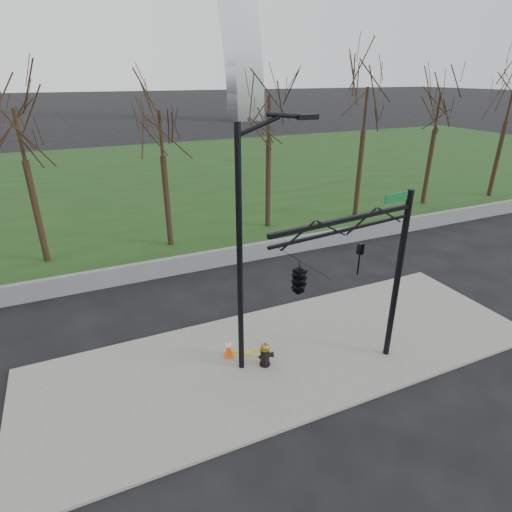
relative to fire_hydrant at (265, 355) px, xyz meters
name	(u,v)px	position (x,y,z in m)	size (l,w,h in m)	color
ground	(290,354)	(1.10, 0.27, -0.51)	(500.00, 500.00, 0.00)	black
sidewalk	(290,353)	(1.10, 0.27, -0.46)	(18.00, 6.00, 0.10)	slate
grass_strip	(141,177)	(1.10, 30.27, -0.48)	(120.00, 40.00, 0.06)	#193513
guardrail	(216,258)	(1.10, 8.27, -0.06)	(60.00, 0.30, 0.90)	#59595B
tree_row	(220,161)	(2.93, 12.27, 4.04)	(49.65, 4.00, 9.11)	black
fire_hydrant	(265,355)	(0.00, 0.00, 0.00)	(0.56, 0.36, 0.90)	black
traffic_cone	(229,348)	(-0.95, 0.97, -0.10)	(0.42, 0.42, 0.64)	#F4480C
street_light	(247,239)	(-0.55, 0.21, 4.18)	(2.39, 0.42, 8.21)	black
traffic_signal_mast	(321,271)	(0.94, -1.56, 3.63)	(5.07, 2.53, 6.00)	black
caution_tape	(249,354)	(-0.45, 0.35, -0.06)	(0.94, 0.97, 0.46)	yellow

